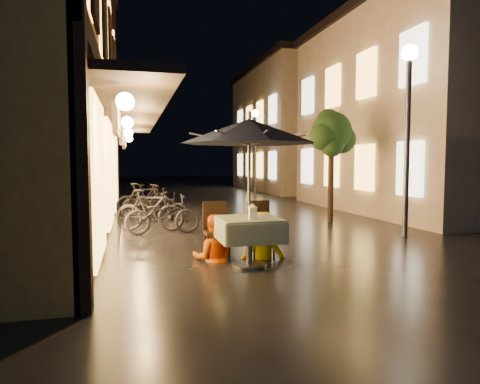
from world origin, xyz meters
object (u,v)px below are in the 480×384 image
object	(u,v)px
cafe_table	(249,230)
person_yellow	(263,213)
streetlamp_near	(408,105)
table_lantern	(253,210)
patio_umbrella	(249,131)
bicycle_0	(163,215)
person_orange	(214,216)

from	to	relation	value
cafe_table	person_yellow	world-z (taller)	person_yellow
streetlamp_near	cafe_table	size ratio (longest dim) A/B	4.27
cafe_table	table_lantern	world-z (taller)	table_lantern
patio_umbrella	bicycle_0	distance (m)	3.98
table_lantern	bicycle_0	distance (m)	3.81
streetlamp_near	person_orange	size ratio (longest dim) A/B	2.80
cafe_table	table_lantern	distance (m)	0.38
streetlamp_near	patio_umbrella	size ratio (longest dim) A/B	1.72
table_lantern	person_yellow	xyz separation A→B (m)	(0.39, 0.72, -0.14)
bicycle_0	streetlamp_near	bearing A→B (deg)	-109.14
patio_umbrella	table_lantern	world-z (taller)	patio_umbrella
person_orange	streetlamp_near	bearing A→B (deg)	-153.89
streetlamp_near	person_orange	xyz separation A→B (m)	(-4.60, -1.21, -2.16)
patio_umbrella	table_lantern	distance (m)	1.24
table_lantern	person_orange	distance (m)	0.92
cafe_table	bicycle_0	world-z (taller)	bicycle_0
table_lantern	cafe_table	bearing A→B (deg)	90.00
person_orange	patio_umbrella	bearing A→B (deg)	140.61
person_yellow	patio_umbrella	bearing A→B (deg)	61.62
cafe_table	table_lantern	xyz separation A→B (m)	(0.00, -0.19, 0.33)
patio_umbrella	bicycle_0	bearing A→B (deg)	108.21
person_orange	table_lantern	bearing A→B (deg)	132.79
cafe_table	streetlamp_near	bearing A→B (deg)	23.44
table_lantern	person_yellow	bearing A→B (deg)	61.53
streetlamp_near	bicycle_0	distance (m)	6.03
table_lantern	person_orange	size ratio (longest dim) A/B	0.17
table_lantern	person_orange	xyz separation A→B (m)	(-0.47, 0.77, -0.16)
streetlamp_near	bicycle_0	xyz separation A→B (m)	(-5.25, 1.63, -2.47)
bicycle_0	patio_umbrella	bearing A→B (deg)	-163.68
table_lantern	person_yellow	world-z (taller)	person_yellow
streetlamp_near	table_lantern	distance (m)	5.00
patio_umbrella	person_orange	bearing A→B (deg)	129.29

